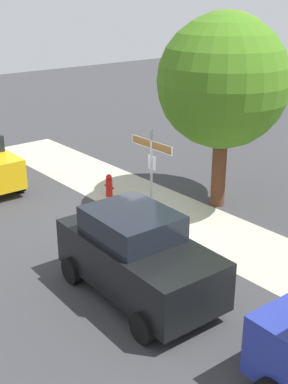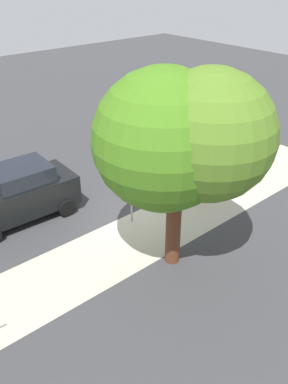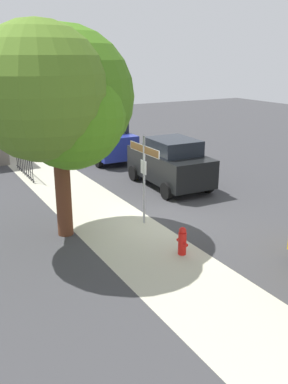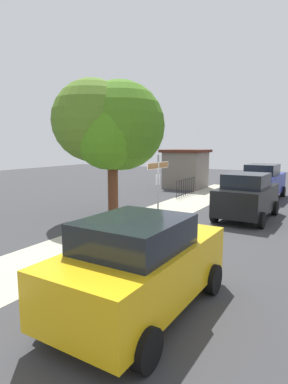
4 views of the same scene
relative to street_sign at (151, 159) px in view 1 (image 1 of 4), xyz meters
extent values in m
plane|color=#38383A|center=(-0.07, -0.40, -1.94)|extent=(60.00, 60.00, 0.00)
cube|color=#B2AF98|center=(1.93, 0.90, -1.94)|extent=(24.00, 2.60, 0.00)
cylinder|color=#9EA0A5|center=(0.00, 0.00, -0.54)|extent=(0.07, 0.07, 2.79)
cube|color=brown|center=(0.00, 0.00, 0.44)|extent=(1.71, 0.02, 0.22)
cube|color=white|center=(0.00, 0.00, 0.44)|extent=(1.74, 0.02, 0.25)
cube|color=silver|center=(0.00, 0.02, -0.11)|extent=(0.32, 0.02, 0.42)
cylinder|color=#59301E|center=(0.39, 2.46, -0.67)|extent=(0.45, 0.45, 2.54)
sphere|color=#507622|center=(-0.15, 3.07, 2.26)|extent=(3.50, 3.50, 3.50)
sphere|color=#42771A|center=(0.61, 2.18, 2.05)|extent=(3.86, 3.86, 3.86)
sphere|color=#47851A|center=(-0.12, 2.30, 1.66)|extent=(2.94, 2.94, 2.94)
cylinder|color=black|center=(-4.69, -1.94, -1.62)|extent=(0.64, 0.23, 0.64)
cube|color=black|center=(2.89, -2.82, -1.08)|extent=(4.13, 2.01, 1.08)
cube|color=black|center=(2.65, -2.81, -0.25)|extent=(2.01, 1.70, 0.59)
cylinder|color=black|center=(4.31, -1.95, -1.62)|extent=(0.65, 0.24, 0.64)
cylinder|color=black|center=(4.24, -3.79, -1.62)|extent=(0.65, 0.24, 0.64)
cylinder|color=black|center=(1.55, -1.84, -1.62)|extent=(0.65, 0.24, 0.64)
cylinder|color=black|center=(1.48, -3.69, -1.62)|extent=(0.65, 0.24, 0.64)
cylinder|color=red|center=(-2.41, 0.20, -1.63)|extent=(0.22, 0.22, 0.62)
sphere|color=red|center=(-2.41, 0.20, -1.26)|extent=(0.20, 0.20, 0.20)
cylinder|color=red|center=(-2.57, 0.20, -1.60)|extent=(0.10, 0.09, 0.09)
cylinder|color=red|center=(-2.25, 0.20, -1.60)|extent=(0.10, 0.09, 0.09)
camera|label=1|loc=(10.67, -9.07, 4.49)|focal=48.00mm
camera|label=2|loc=(7.34, 9.26, 6.15)|focal=37.28mm
camera|label=3|loc=(-10.62, 6.02, 3.12)|focal=38.72mm
camera|label=4|loc=(-11.11, -5.79, 1.24)|focal=29.96mm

